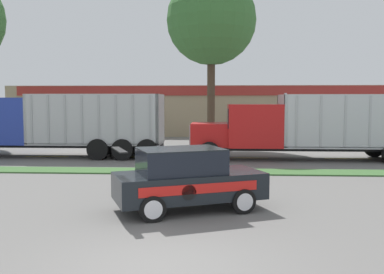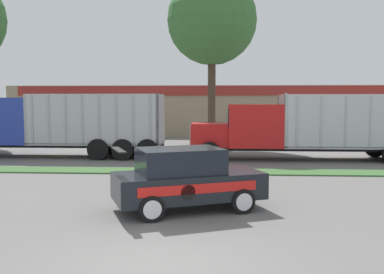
# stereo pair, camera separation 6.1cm
# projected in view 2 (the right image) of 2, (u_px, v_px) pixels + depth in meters

# --- Properties ---
(ground_plane) EXTENTS (600.00, 600.00, 0.00)m
(ground_plane) POSITION_uv_depth(u_px,v_px,m) (158.00, 266.00, 7.79)
(ground_plane) COLOR slate
(grass_verge) EXTENTS (120.00, 1.46, 0.06)m
(grass_verge) POSITION_uv_depth(u_px,v_px,m) (192.00, 171.00, 18.20)
(grass_verge) COLOR #3D6633
(grass_verge) RESTS_ON ground_plane
(centre_line_3) EXTENTS (2.40, 0.14, 0.01)m
(centre_line_3) POSITION_uv_depth(u_px,v_px,m) (47.00, 156.00, 23.38)
(centre_line_3) COLOR yellow
(centre_line_3) RESTS_ON ground_plane
(centre_line_4) EXTENTS (2.40, 0.14, 0.01)m
(centre_line_4) POSITION_uv_depth(u_px,v_px,m) (145.00, 157.00, 23.07)
(centre_line_4) COLOR yellow
(centre_line_4) RESTS_ON ground_plane
(centre_line_5) EXTENTS (2.40, 0.14, 0.01)m
(centre_line_5) POSITION_uv_depth(u_px,v_px,m) (246.00, 158.00, 22.76)
(centre_line_5) COLOR yellow
(centre_line_5) RESTS_ON ground_plane
(centre_line_6) EXTENTS (2.40, 0.14, 0.01)m
(centre_line_6) POSITION_uv_depth(u_px,v_px,m) (349.00, 159.00, 22.45)
(centre_line_6) COLOR yellow
(centre_line_6) RESTS_ON ground_plane
(dump_truck_lead) EXTENTS (12.52, 2.73, 3.39)m
(dump_truck_lead) POSITION_uv_depth(u_px,v_px,m) (28.00, 126.00, 23.26)
(dump_truck_lead) COLOR black
(dump_truck_lead) RESTS_ON ground_plane
(dump_truck_trail) EXTENTS (11.67, 2.74, 3.41)m
(dump_truck_trail) POSITION_uv_depth(u_px,v_px,m) (284.00, 130.00, 22.03)
(dump_truck_trail) COLOR black
(dump_truck_trail) RESTS_ON ground_plane
(rally_car) EXTENTS (4.39, 3.14, 1.76)m
(rally_car) POSITION_uv_depth(u_px,v_px,m) (186.00, 179.00, 11.75)
(rally_car) COLOR black
(rally_car) RESTS_ON ground_plane
(store_building_backdrop) EXTENTS (43.34, 12.10, 4.35)m
(store_building_backdrop) POSITION_uv_depth(u_px,v_px,m) (252.00, 110.00, 41.72)
(store_building_backdrop) COLOR #9E896B
(store_building_backdrop) RESTS_ON ground_plane
(tree_behind_left) EXTENTS (5.74, 5.74, 12.52)m
(tree_behind_left) POSITION_uv_depth(u_px,v_px,m) (212.00, 11.00, 27.25)
(tree_behind_left) COLOR #473828
(tree_behind_left) RESTS_ON ground_plane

